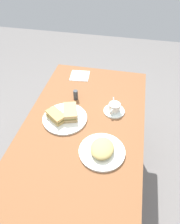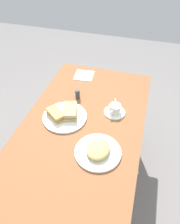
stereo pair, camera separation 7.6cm
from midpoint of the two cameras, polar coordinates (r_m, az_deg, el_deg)
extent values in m
plane|color=slate|center=(1.94, -0.38, -18.31)|extent=(6.00, 6.00, 0.00)
cube|color=brown|center=(1.36, -0.52, -3.88)|extent=(1.35, 0.76, 0.03)
cylinder|color=brown|center=(2.01, 12.73, -0.60)|extent=(0.07, 0.07, 0.70)
cylinder|color=brown|center=(2.09, -3.80, 2.57)|extent=(0.07, 0.07, 0.70)
cylinder|color=white|center=(1.39, -5.22, -1.37)|extent=(0.29, 0.29, 0.01)
cube|color=tan|center=(1.39, -3.73, -0.34)|extent=(0.16, 0.12, 0.02)
cube|color=olive|center=(1.38, -3.76, 0.16)|extent=(0.15, 0.11, 0.01)
cube|color=tan|center=(1.36, -3.80, 0.68)|extent=(0.16, 0.12, 0.02)
cube|color=tan|center=(1.38, -7.51, -1.07)|extent=(0.14, 0.15, 0.02)
cube|color=olive|center=(1.37, -7.57, -0.63)|extent=(0.12, 0.14, 0.01)
cube|color=tan|center=(1.36, -7.62, -0.19)|extent=(0.14, 0.15, 0.02)
cylinder|color=white|center=(1.43, 8.11, -0.14)|extent=(0.14, 0.14, 0.01)
cylinder|color=white|center=(1.41, 8.24, 0.86)|extent=(0.08, 0.08, 0.06)
cylinder|color=#AD7F4C|center=(1.39, 8.34, 1.62)|extent=(0.07, 0.07, 0.01)
torus|color=white|center=(1.38, 7.46, -0.19)|extent=(0.04, 0.02, 0.04)
cube|color=silver|center=(1.51, 8.20, 2.68)|extent=(0.08, 0.02, 0.00)
ellipsoid|color=silver|center=(1.47, 8.18, 1.53)|extent=(0.03, 0.02, 0.01)
cylinder|color=white|center=(1.21, 3.98, -10.72)|extent=(0.26, 0.26, 0.01)
ellipsoid|color=tan|center=(1.18, 4.05, -9.89)|extent=(0.16, 0.13, 0.04)
cube|color=white|center=(1.77, -0.35, 9.77)|extent=(0.16, 0.16, 0.00)
cylinder|color=#33383D|center=(1.52, -1.93, 4.77)|extent=(0.03, 0.03, 0.07)
camera|label=1|loc=(0.04, -88.43, 1.48)|focal=34.12mm
camera|label=2|loc=(0.04, 91.57, -1.48)|focal=34.12mm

